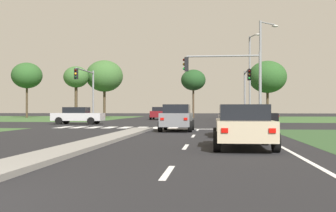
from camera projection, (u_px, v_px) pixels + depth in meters
ground_plane at (159, 125)px, 35.21m from camera, size 200.00×200.00×0.00m
grass_verge_far_left at (10, 118)px, 62.25m from camera, size 35.00×35.00×0.01m
median_island_near at (98, 142)px, 16.31m from camera, size 1.20×22.00×0.14m
median_island_far at (181, 118)px, 60.07m from camera, size 1.20×36.00×0.14m
lane_dash_near at (168, 172)px, 8.76m from camera, size 0.14×2.00×0.01m
lane_dash_second at (186, 147)px, 14.73m from camera, size 0.14×2.00×0.01m
lane_dash_third at (193, 136)px, 20.70m from camera, size 0.14×2.00×0.01m
lane_dash_fourth at (198, 130)px, 26.66m from camera, size 0.14×2.00×0.01m
edge_line_right at (274, 143)px, 16.59m from camera, size 0.14×24.00×0.01m
stop_bar_near at (203, 129)px, 27.85m from camera, size 6.40×0.50×0.01m
crosswalk_bar_near at (64, 127)px, 30.71m from camera, size 0.70×2.80×0.01m
crosswalk_bar_second at (79, 127)px, 30.59m from camera, size 0.70×2.80×0.01m
crosswalk_bar_third at (94, 127)px, 30.47m from camera, size 0.70×2.80×0.01m
crosswalk_bar_fourth at (110, 127)px, 30.34m from camera, size 0.70×2.80×0.01m
crosswalk_bar_fifth at (125, 128)px, 30.22m from camera, size 0.70×2.80×0.01m
crosswalk_bar_sixth at (141, 128)px, 30.10m from camera, size 0.70×2.80×0.01m
crosswalk_bar_seventh at (157, 128)px, 29.98m from camera, size 0.70×2.80×0.01m
crosswalk_bar_eighth at (173, 128)px, 29.86m from camera, size 0.70×2.80×0.01m
car_black_near at (251, 116)px, 35.82m from camera, size 4.44×2.09×1.52m
car_grey_second at (177, 117)px, 25.57m from camera, size 1.95×4.36×1.61m
car_maroon_third at (159, 113)px, 53.66m from camera, size 2.01×4.30×1.61m
car_silver_fourth at (78, 115)px, 37.13m from camera, size 4.49×2.02×1.51m
car_beige_sixth at (243, 126)px, 14.27m from camera, size 2.02×4.23×1.48m
car_white_seventh at (237, 120)px, 20.47m from camera, size 1.98×4.54×1.54m
traffic_signal_far_right at (246, 85)px, 38.96m from camera, size 0.32×5.33×5.06m
traffic_signal_far_left at (87, 85)px, 40.42m from camera, size 0.32×5.73×5.24m
traffic_signal_near_right at (230, 75)px, 28.08m from camera, size 5.25×0.32×5.15m
street_lamp_second at (262, 67)px, 34.58m from camera, size 1.75×1.59×8.61m
street_lamp_third at (251, 73)px, 43.95m from camera, size 1.02×2.40×9.01m
pedestrian_at_median at (170, 111)px, 47.00m from camera, size 0.34×0.34×1.63m
treeline_near at (27, 76)px, 65.64m from camera, size 4.74×4.74×8.62m
treeline_second at (76, 78)px, 60.86m from camera, size 3.63×3.63×7.55m
treeline_third at (104, 76)px, 63.22m from camera, size 5.57×5.57×8.70m
treeline_fourth at (193, 80)px, 64.26m from camera, size 3.77×3.77×7.41m
treeline_fifth at (267, 77)px, 58.07m from camera, size 5.25×5.25×8.03m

